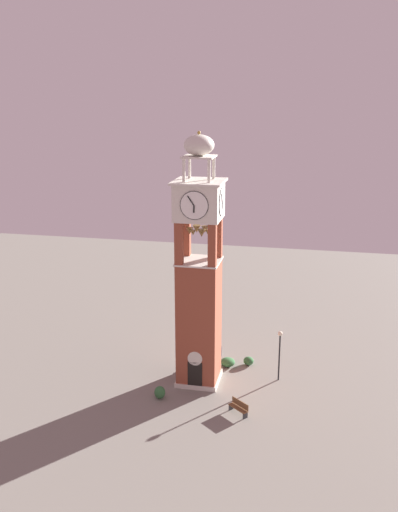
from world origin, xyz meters
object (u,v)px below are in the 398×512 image
(park_bench, at_px, (239,407))
(trash_bin, at_px, (219,351))
(clock_tower, at_px, (199,284))
(lamp_post, at_px, (280,347))

(park_bench, xyz_separation_m, trash_bin, (-2.89, 8.61, -0.08))
(clock_tower, bearing_deg, park_bench, -48.13)
(clock_tower, distance_m, lamp_post, 7.95)
(lamp_post, distance_m, trash_bin, 6.58)
(clock_tower, height_order, lamp_post, clock_tower)
(lamp_post, bearing_deg, trash_bin, 148.51)
(park_bench, distance_m, lamp_post, 6.33)
(clock_tower, height_order, park_bench, clock_tower)
(clock_tower, xyz_separation_m, park_bench, (3.67, -4.10, -7.36))
(park_bench, height_order, lamp_post, lamp_post)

